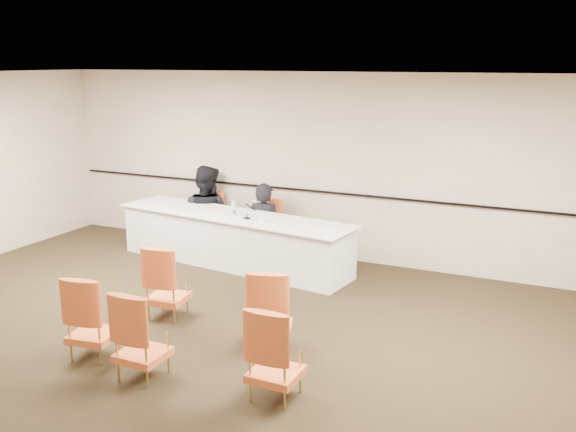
{
  "coord_description": "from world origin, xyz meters",
  "views": [
    {
      "loc": [
        3.79,
        -5.48,
        3.18
      ],
      "look_at": [
        -0.02,
        2.6,
        1.0
      ],
      "focal_mm": 40.0,
      "sensor_mm": 36.0,
      "label": 1
    }
  ],
  "objects_px": {
    "panel_table": "(234,240)",
    "aud_chair_back_left": "(93,316)",
    "coffee_cup": "(263,217)",
    "aud_chair_front_right": "(270,309)",
    "panelist_main": "(264,233)",
    "panelist_second": "(206,220)",
    "microphone": "(247,210)",
    "water_bottle": "(234,208)",
    "panelist_second_chair": "(206,219)",
    "aud_chair_back_right": "(276,352)",
    "drinking_glass": "(241,214)",
    "panelist_main_chair": "(264,229)",
    "aud_chair_back_mid": "(142,334)",
    "aud_chair_front_left": "(167,281)"
  },
  "relations": [
    {
      "from": "panelist_second",
      "to": "microphone",
      "type": "xyz_separation_m",
      "value": [
        1.3,
        -0.88,
        0.5
      ]
    },
    {
      "from": "panelist_main_chair",
      "to": "microphone",
      "type": "bearing_deg",
      "value": -76.16
    },
    {
      "from": "drinking_glass",
      "to": "aud_chair_back_right",
      "type": "height_order",
      "value": "aud_chair_back_right"
    },
    {
      "from": "panelist_main",
      "to": "panelist_second",
      "type": "bearing_deg",
      "value": -11.73
    },
    {
      "from": "panelist_main_chair",
      "to": "panelist_second_chair",
      "type": "height_order",
      "value": "same"
    },
    {
      "from": "panelist_second",
      "to": "microphone",
      "type": "height_order",
      "value": "panelist_second"
    },
    {
      "from": "coffee_cup",
      "to": "panelist_main_chair",
      "type": "bearing_deg",
      "value": 115.86
    },
    {
      "from": "aud_chair_front_left",
      "to": "coffee_cup",
      "type": "bearing_deg",
      "value": 73.91
    },
    {
      "from": "aud_chair_back_right",
      "to": "panelist_second_chair",
      "type": "bearing_deg",
      "value": 129.13
    },
    {
      "from": "panelist_second_chair",
      "to": "water_bottle",
      "type": "distance_m",
      "value": 1.38
    },
    {
      "from": "panelist_second",
      "to": "aud_chair_back_left",
      "type": "relative_size",
      "value": 2.04
    },
    {
      "from": "panelist_second_chair",
      "to": "water_bottle",
      "type": "xyz_separation_m",
      "value": [
        1.03,
        -0.8,
        0.47
      ]
    },
    {
      "from": "panelist_second_chair",
      "to": "aud_chair_back_right",
      "type": "xyz_separation_m",
      "value": [
        3.41,
        -4.16,
        0.0
      ]
    },
    {
      "from": "panel_table",
      "to": "water_bottle",
      "type": "distance_m",
      "value": 0.54
    },
    {
      "from": "aud_chair_back_mid",
      "to": "aud_chair_back_right",
      "type": "distance_m",
      "value": 1.43
    },
    {
      "from": "aud_chair_back_right",
      "to": "panelist_main",
      "type": "bearing_deg",
      "value": 118.49
    },
    {
      "from": "panelist_second",
      "to": "aud_chair_back_left",
      "type": "height_order",
      "value": "panelist_second"
    },
    {
      "from": "aud_chair_front_left",
      "to": "aud_chair_back_mid",
      "type": "bearing_deg",
      "value": -71.1
    },
    {
      "from": "panelist_second_chair",
      "to": "drinking_glass",
      "type": "xyz_separation_m",
      "value": [
        1.17,
        -0.85,
        0.39
      ]
    },
    {
      "from": "aud_chair_front_right",
      "to": "aud_chair_back_mid",
      "type": "relative_size",
      "value": 1.0
    },
    {
      "from": "panelist_main",
      "to": "microphone",
      "type": "distance_m",
      "value": 0.91
    },
    {
      "from": "drinking_glass",
      "to": "aud_chair_front_left",
      "type": "distance_m",
      "value": 2.14
    },
    {
      "from": "panelist_second_chair",
      "to": "coffee_cup",
      "type": "relative_size",
      "value": 7.57
    },
    {
      "from": "panelist_second",
      "to": "drinking_glass",
      "type": "relative_size",
      "value": 19.43
    },
    {
      "from": "aud_chair_back_left",
      "to": "panelist_main_chair",
      "type": "bearing_deg",
      "value": 79.98
    },
    {
      "from": "aud_chair_back_right",
      "to": "drinking_glass",
      "type": "bearing_deg",
      "value": 123.88
    },
    {
      "from": "coffee_cup",
      "to": "aud_chair_front_right",
      "type": "height_order",
      "value": "aud_chair_front_right"
    },
    {
      "from": "panel_table",
      "to": "panelist_second",
      "type": "xyz_separation_m",
      "value": [
        -0.96,
        0.72,
        0.05
      ]
    },
    {
      "from": "panel_table",
      "to": "aud_chair_front_right",
      "type": "xyz_separation_m",
      "value": [
        1.91,
        -2.49,
        0.07
      ]
    },
    {
      "from": "aud_chair_back_right",
      "to": "panelist_main_chair",
      "type": "bearing_deg",
      "value": 118.49
    },
    {
      "from": "panel_table",
      "to": "panelist_second_chair",
      "type": "xyz_separation_m",
      "value": [
        -0.96,
        0.72,
        0.07
      ]
    },
    {
      "from": "panelist_main_chair",
      "to": "water_bottle",
      "type": "xyz_separation_m",
      "value": [
        -0.19,
        -0.64,
        0.47
      ]
    },
    {
      "from": "panelist_main_chair",
      "to": "aud_chair_front_right",
      "type": "distance_m",
      "value": 3.47
    },
    {
      "from": "microphone",
      "to": "panelist_second",
      "type": "bearing_deg",
      "value": 167.06
    },
    {
      "from": "aud_chair_back_left",
      "to": "aud_chair_back_right",
      "type": "height_order",
      "value": "same"
    },
    {
      "from": "panel_table",
      "to": "aud_chair_back_left",
      "type": "distance_m",
      "value": 3.51
    },
    {
      "from": "microphone",
      "to": "water_bottle",
      "type": "xyz_separation_m",
      "value": [
        -0.27,
        0.08,
        -0.02
      ]
    },
    {
      "from": "water_bottle",
      "to": "panelist_main_chair",
      "type": "bearing_deg",
      "value": 73.32
    },
    {
      "from": "microphone",
      "to": "water_bottle",
      "type": "height_order",
      "value": "microphone"
    },
    {
      "from": "coffee_cup",
      "to": "panelist_second_chair",
      "type": "bearing_deg",
      "value": 150.2
    },
    {
      "from": "panel_table",
      "to": "drinking_glass",
      "type": "relative_size",
      "value": 40.63
    },
    {
      "from": "panelist_main_chair",
      "to": "drinking_glass",
      "type": "distance_m",
      "value": 0.79
    },
    {
      "from": "aud_chair_front_left",
      "to": "aud_chair_front_right",
      "type": "height_order",
      "value": "same"
    },
    {
      "from": "panelist_second_chair",
      "to": "aud_chair_front_right",
      "type": "distance_m",
      "value": 4.31
    },
    {
      "from": "panelist_second_chair",
      "to": "aud_chair_front_left",
      "type": "xyz_separation_m",
      "value": [
        1.28,
        -2.95,
        0.0
      ]
    },
    {
      "from": "panel_table",
      "to": "drinking_glass",
      "type": "height_order",
      "value": "drinking_glass"
    },
    {
      "from": "panelist_main",
      "to": "microphone",
      "type": "xyz_separation_m",
      "value": [
        0.08,
        -0.72,
        0.55
      ]
    },
    {
      "from": "panel_table",
      "to": "microphone",
      "type": "bearing_deg",
      "value": -17.83
    },
    {
      "from": "microphone",
      "to": "aud_chair_back_right",
      "type": "bearing_deg",
      "value": -36.06
    },
    {
      "from": "panelist_second_chair",
      "to": "aud_chair_front_right",
      "type": "xyz_separation_m",
      "value": [
        2.87,
        -3.21,
        0.0
      ]
    }
  ]
}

